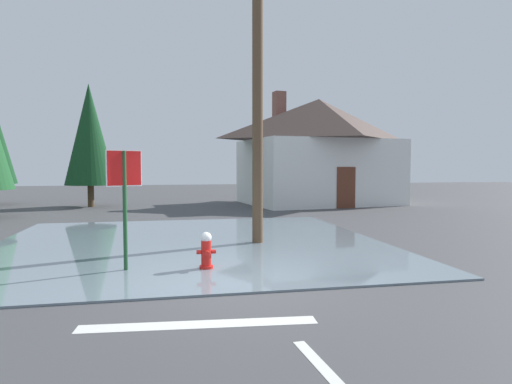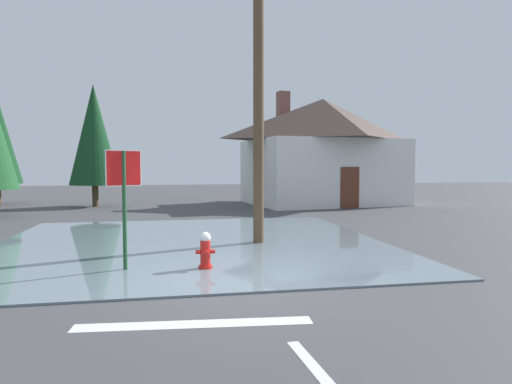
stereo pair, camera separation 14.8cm
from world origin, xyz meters
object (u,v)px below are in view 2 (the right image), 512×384
utility_pole (259,75)px  pine_tree_far_center (94,135)px  house (322,149)px  fire_hydrant (205,251)px  stop_sign_near (124,185)px

utility_pole → pine_tree_far_center: size_ratio=1.39×
utility_pole → house: utility_pole is taller
fire_hydrant → house: bearing=62.6°
fire_hydrant → house: (7.35, 14.19, 2.56)m
stop_sign_near → house: (8.91, 14.01, 1.23)m
fire_hydrant → pine_tree_far_center: 15.61m
stop_sign_near → fire_hydrant: size_ratio=3.12×
stop_sign_near → house: house is taller
house → stop_sign_near: bearing=-122.5°
house → pine_tree_far_center: 11.85m
fire_hydrant → pine_tree_far_center: pine_tree_far_center is taller
utility_pole → pine_tree_far_center: utility_pole is taller
stop_sign_near → utility_pole: bearing=38.6°
stop_sign_near → pine_tree_far_center: 14.84m
fire_hydrant → utility_pole: utility_pole is taller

